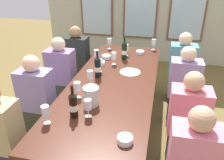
% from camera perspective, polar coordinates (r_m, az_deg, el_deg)
% --- Properties ---
extents(ground_plane, '(12.00, 12.00, 0.00)m').
position_cam_1_polar(ground_plane, '(3.12, 0.28, -12.49)').
color(ground_plane, brown).
extents(dining_table, '(0.97, 2.63, 0.74)m').
position_cam_1_polar(dining_table, '(2.75, 0.31, -1.50)').
color(dining_table, '#442014').
rests_on(dining_table, ground).
extents(white_plate_0, '(0.26, 0.26, 0.01)m').
position_cam_1_polar(white_plate_0, '(2.95, 4.48, 1.95)').
color(white_plate_0, white).
rests_on(white_plate_0, dining_table).
extents(metal_pitcher, '(0.16, 0.16, 0.19)m').
position_cam_1_polar(metal_pitcher, '(2.24, -5.16, -3.96)').
color(metal_pitcher, silver).
rests_on(metal_pitcher, dining_table).
extents(wine_bottle_0, '(0.08, 0.08, 0.31)m').
position_cam_1_polar(wine_bottle_0, '(2.08, -9.51, -6.09)').
color(wine_bottle_0, black).
rests_on(wine_bottle_0, dining_table).
extents(wine_bottle_1, '(0.08, 0.08, 0.33)m').
position_cam_1_polar(wine_bottle_1, '(2.78, -3.55, 3.19)').
color(wine_bottle_1, black).
rests_on(wine_bottle_1, dining_table).
extents(wine_bottle_2, '(0.08, 0.08, 0.34)m').
position_cam_1_polar(wine_bottle_2, '(3.32, 3.02, 7.26)').
color(wine_bottle_2, black).
rests_on(wine_bottle_2, dining_table).
extents(tasting_bowl_0, '(0.12, 0.12, 0.05)m').
position_cam_1_polar(tasting_bowl_0, '(1.84, 3.21, -14.47)').
color(tasting_bowl_0, white).
rests_on(tasting_bowl_0, dining_table).
extents(tasting_bowl_1, '(0.12, 0.12, 0.05)m').
position_cam_1_polar(tasting_bowl_1, '(3.59, 6.94, 6.81)').
color(tasting_bowl_1, white).
rests_on(tasting_bowl_1, dining_table).
extents(tasting_bowl_2, '(0.14, 0.14, 0.05)m').
position_cam_1_polar(tasting_bowl_2, '(3.16, -3.03, 4.18)').
color(tasting_bowl_2, white).
rests_on(tasting_bowl_2, dining_table).
extents(tasting_bowl_3, '(0.13, 0.13, 0.05)m').
position_cam_1_polar(tasting_bowl_3, '(3.37, -1.42, 5.72)').
color(tasting_bowl_3, white).
rests_on(tasting_bowl_3, dining_table).
extents(wine_glass_0, '(0.07, 0.07, 0.17)m').
position_cam_1_polar(wine_glass_0, '(2.06, -5.98, -6.22)').
color(wine_glass_0, white).
rests_on(wine_glass_0, dining_table).
extents(wine_glass_1, '(0.07, 0.07, 0.17)m').
position_cam_1_polar(wine_glass_1, '(3.75, -0.67, 9.44)').
color(wine_glass_1, white).
rests_on(wine_glass_1, dining_table).
extents(wine_glass_2, '(0.07, 0.07, 0.17)m').
position_cam_1_polar(wine_glass_2, '(2.91, -3.18, 4.21)').
color(wine_glass_2, white).
rests_on(wine_glass_2, dining_table).
extents(wine_glass_3, '(0.07, 0.07, 0.17)m').
position_cam_1_polar(wine_glass_3, '(3.24, -3.86, 6.58)').
color(wine_glass_3, white).
rests_on(wine_glass_3, dining_table).
extents(wine_glass_4, '(0.07, 0.07, 0.17)m').
position_cam_1_polar(wine_glass_4, '(2.60, -5.40, 1.17)').
color(wine_glass_4, white).
rests_on(wine_glass_4, dining_table).
extents(wine_glass_5, '(0.07, 0.07, 0.17)m').
position_cam_1_polar(wine_glass_5, '(2.05, -16.08, -7.44)').
color(wine_glass_5, white).
rests_on(wine_glass_5, dining_table).
extents(wine_glass_6, '(0.07, 0.07, 0.17)m').
position_cam_1_polar(wine_glass_6, '(3.14, 0.46, 5.85)').
color(wine_glass_6, white).
rests_on(wine_glass_6, dining_table).
extents(wine_glass_7, '(0.07, 0.07, 0.17)m').
position_cam_1_polar(wine_glass_7, '(2.36, -8.53, -1.71)').
color(wine_glass_7, white).
rests_on(wine_glass_7, dining_table).
extents(wine_glass_8, '(0.07, 0.07, 0.17)m').
position_cam_1_polar(wine_glass_8, '(3.47, 3.43, 7.97)').
color(wine_glass_8, white).
rests_on(wine_glass_8, dining_table).
extents(wine_glass_9, '(0.07, 0.07, 0.17)m').
position_cam_1_polar(wine_glass_9, '(3.76, 10.25, 9.02)').
color(wine_glass_9, white).
rests_on(wine_glass_9, dining_table).
extents(seated_person_0, '(0.38, 0.24, 1.11)m').
position_cam_1_polar(seated_person_0, '(2.85, -17.86, -5.22)').
color(seated_person_0, '#34392C').
rests_on(seated_person_0, ground).
extents(seated_person_1, '(0.38, 0.24, 1.11)m').
position_cam_1_polar(seated_person_1, '(2.49, 17.89, -10.41)').
color(seated_person_1, '#21352E').
rests_on(seated_person_1, ground).
extents(seated_person_2, '(0.38, 0.24, 1.11)m').
position_cam_1_polar(seated_person_2, '(3.38, -12.28, 0.72)').
color(seated_person_2, '#30392D').
rests_on(seated_person_2, ground).
extents(seated_person_3, '(0.38, 0.24, 1.11)m').
position_cam_1_polar(seated_person_3, '(3.11, 17.11, -2.31)').
color(seated_person_3, '#2F223B').
rests_on(seated_person_3, ground).
extents(seated_person_4, '(0.38, 0.24, 1.11)m').
position_cam_1_polar(seated_person_4, '(2.42, -25.62, -13.19)').
color(seated_person_4, '#332942').
rests_on(seated_person_4, ground).
extents(seated_person_6, '(0.38, 0.24, 1.11)m').
position_cam_1_polar(seated_person_6, '(3.91, -8.57, 4.68)').
color(seated_person_6, '#373234').
rests_on(seated_person_6, ground).
extents(seated_person_7, '(0.38, 0.24, 1.11)m').
position_cam_1_polar(seated_person_7, '(3.68, 16.67, 2.34)').
color(seated_person_7, '#353436').
rests_on(seated_person_7, ground).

